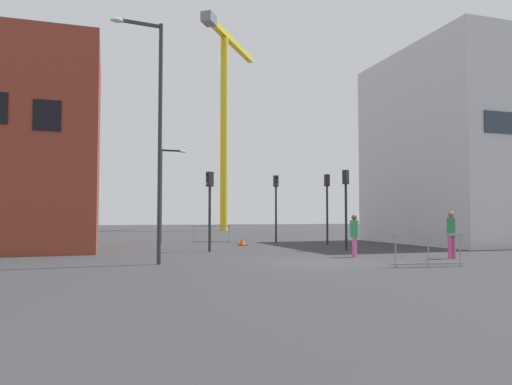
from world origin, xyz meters
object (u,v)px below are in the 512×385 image
Objects in this scene: traffic_light_island at (210,198)px; traffic_light_verge at (346,196)px; pedestrian_waiting at (451,231)px; traffic_cone_striped at (242,241)px; streetlamp_tall at (155,123)px; streetlamp_short at (165,186)px; construction_crane at (225,100)px; traffic_light_crosswalk at (327,198)px; pedestrian_walking at (354,232)px; traffic_light_near at (276,198)px.

traffic_light_verge reaches higher than traffic_light_island.
traffic_light_island reaches higher than pedestrian_waiting.
streetlamp_tall is at bearing -121.67° from traffic_cone_striped.
traffic_light_island is at bearing -81.06° from streetlamp_short.
construction_crane is 4.06× the size of streetlamp_short.
streetlamp_short is at bearing 81.85° from streetlamp_tall.
traffic_light_crosswalk is 2.40× the size of pedestrian_walking.
traffic_cone_striped is at bearing 117.05° from pedestrian_waiting.
pedestrian_waiting is (9.49, -14.32, -2.44)m from streetlamp_short.
streetlamp_short is 14.24m from pedestrian_walking.
traffic_light_near is at bearing -16.12° from streetlamp_short.
streetlamp_short is at bearing 163.88° from traffic_light_near.
construction_crane reaches higher than pedestrian_walking.
traffic_light_near is 10.82m from pedestrian_walking.
construction_crane is 5.78× the size of traffic_light_crosswalk.
traffic_cone_striped is (-5.83, -28.06, -15.23)m from construction_crane.
streetlamp_tall reaches higher than pedestrian_waiting.
traffic_light_near is 8.53× the size of traffic_cone_striped.
traffic_light_verge is (-2.03, -33.33, -12.81)m from construction_crane.
traffic_light_near is at bearing 130.70° from traffic_light_crosswalk.
streetlamp_short is 1.49× the size of traffic_light_verge.
pedestrian_walking is at bearing -108.67° from traffic_light_crosswalk.
construction_crane reaches higher than streetlamp_tall.
streetlamp_short reaches higher than traffic_cone_striped.
traffic_light_island is 10.67m from pedestrian_waiting.
traffic_light_verge is at bearing -93.49° from construction_crane.
pedestrian_walking is at bearing 152.30° from pedestrian_waiting.
traffic_cone_striped is (-4.89, 0.93, -2.53)m from traffic_light_crosswalk.
traffic_cone_striped is (-2.17, 8.98, -0.77)m from pedestrian_walking.
streetlamp_tall is at bearing -107.32° from construction_crane.
traffic_light_crosswalk is (10.79, 8.63, -2.13)m from streetlamp_tall.
streetlamp_tall is 17.11× the size of traffic_cone_striped.
pedestrian_waiting is (-0.36, -38.78, -14.37)m from construction_crane.
traffic_light_verge is 2.13× the size of pedestrian_waiting.
traffic_cone_striped is (-3.80, 5.26, -2.42)m from traffic_light_verge.
pedestrian_walking is 3.74m from pedestrian_waiting.
streetlamp_tall reaches higher than pedestrian_walking.
traffic_light_crosswalk is at bearing -26.96° from streetlamp_short.
pedestrian_walking is (-0.48, -10.66, -1.81)m from traffic_light_near.
pedestrian_walking is at bearing 4.06° from streetlamp_tall.
traffic_light_verge is at bearing -104.12° from traffic_light_crosswalk.
traffic_light_island is 5.51m from traffic_cone_striped.
pedestrian_waiting is at bearing -77.17° from traffic_light_near.
streetlamp_short is 6.32m from traffic_cone_striped.
streetlamp_short is (1.88, 13.16, -1.36)m from streetlamp_tall.
construction_crane reaches higher than pedestrian_waiting.
construction_crane is 35.76m from traffic_light_verge.
pedestrian_walking is (-3.66, -37.05, -14.46)m from construction_crane.
construction_crane is 6.32× the size of traffic_light_island.
pedestrian_walking is (-1.63, -3.72, -1.65)m from traffic_light_verge.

